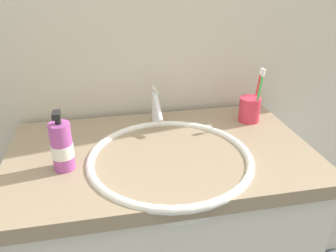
{
  "coord_description": "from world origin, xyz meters",
  "views": [
    {
      "loc": [
        -0.16,
        -0.89,
        1.43
      ],
      "look_at": [
        0.02,
        -0.03,
        1.0
      ],
      "focal_mm": 36.61,
      "sensor_mm": 36.0,
      "label": 1
    }
  ],
  "objects": [
    {
      "name": "toothbrush_red",
      "position": [
        0.38,
        0.17,
        1.02
      ],
      "size": [
        0.05,
        0.04,
        0.18
      ],
      "color": "red",
      "rests_on": "toothbrush_cup"
    },
    {
      "name": "toothbrush_green",
      "position": [
        0.36,
        0.12,
        1.02
      ],
      "size": [
        0.02,
        0.02,
        0.19
      ],
      "color": "green",
      "rests_on": "toothbrush_cup"
    },
    {
      "name": "soap_dispenser",
      "position": [
        -0.28,
        -0.05,
        0.98
      ],
      "size": [
        0.06,
        0.06,
        0.17
      ],
      "color": "#B24CA5",
      "rests_on": "vanity_counter"
    },
    {
      "name": "sink_basin",
      "position": [
        0.02,
        -0.06,
        0.87
      ],
      "size": [
        0.48,
        0.48,
        0.13
      ],
      "color": "white",
      "rests_on": "vanity_counter"
    },
    {
      "name": "toothbrush_cup",
      "position": [
        0.34,
        0.14,
        0.95
      ],
      "size": [
        0.07,
        0.07,
        0.09
      ],
      "primitive_type": "cylinder",
      "color": "#D8334C",
      "rests_on": "vanity_counter"
    },
    {
      "name": "tiled_wall_back",
      "position": [
        0.0,
        0.31,
        1.2
      ],
      "size": [
        2.11,
        0.04,
        2.4
      ],
      "primitive_type": "cube",
      "color": "beige",
      "rests_on": "ground"
    },
    {
      "name": "faucet",
      "position": [
        0.02,
        0.17,
        0.98
      ],
      "size": [
        0.02,
        0.14,
        0.12
      ],
      "color": "silver",
      "rests_on": "sink_basin"
    }
  ]
}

